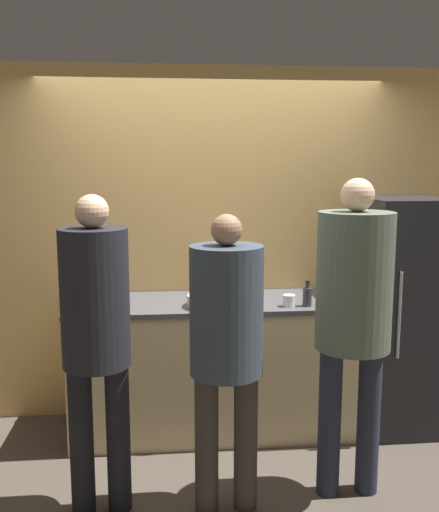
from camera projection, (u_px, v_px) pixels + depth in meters
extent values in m
plane|color=#4C4238|center=(222.00, 454.00, 3.77)|extent=(14.00, 14.00, 0.00)
cube|color=#E0B266|center=(212.00, 244.00, 4.29)|extent=(5.20, 0.06, 2.60)
cube|color=beige|center=(216.00, 367.00, 4.09)|extent=(2.01, 0.69, 0.92)
cube|color=#4C4C51|center=(216.00, 302.00, 4.01)|extent=(2.04, 0.72, 0.03)
cube|color=#232328|center=(403.00, 313.00, 4.13)|extent=(0.61, 0.71, 1.66)
cylinder|color=#99999E|center=(399.00, 315.00, 3.73)|extent=(0.02, 0.02, 0.58)
cylinder|color=black|center=(81.00, 439.00, 3.09)|extent=(0.13, 0.13, 0.84)
cylinder|color=black|center=(118.00, 438.00, 3.11)|extent=(0.13, 0.13, 0.84)
cylinder|color=black|center=(95.00, 298.00, 2.97)|extent=(0.36, 0.36, 0.73)
sphere|color=#DBAD89|center=(92.00, 211.00, 2.90)|extent=(0.17, 0.17, 0.17)
cylinder|color=#38332D|center=(207.00, 442.00, 3.11)|extent=(0.13, 0.13, 0.79)
cylinder|color=#38332D|center=(246.00, 441.00, 3.13)|extent=(0.13, 0.13, 0.79)
cylinder|color=#333D47|center=(226.00, 310.00, 3.00)|extent=(0.39, 0.39, 0.69)
sphere|color=#936B4C|center=(227.00, 230.00, 2.93)|extent=(0.16, 0.16, 0.16)
cylinder|color=#232838|center=(329.00, 422.00, 3.26)|extent=(0.13, 0.13, 0.87)
cylinder|color=#232838|center=(368.00, 420.00, 3.28)|extent=(0.13, 0.13, 0.87)
cylinder|color=#515B4C|center=(354.00, 281.00, 3.14)|extent=(0.42, 0.42, 0.77)
sphere|color=#DBAD89|center=(358.00, 195.00, 3.06)|extent=(0.18, 0.18, 0.18)
cylinder|color=beige|center=(214.00, 301.00, 3.81)|extent=(0.37, 0.37, 0.08)
ellipsoid|color=yellow|center=(221.00, 292.00, 3.81)|extent=(0.15, 0.12, 0.04)
cylinder|color=#ADA393|center=(255.00, 287.00, 4.11)|extent=(0.10, 0.10, 0.14)
cylinder|color=#99754C|center=(254.00, 273.00, 4.09)|extent=(0.01, 0.05, 0.22)
cylinder|color=#99754C|center=(257.00, 273.00, 4.10)|extent=(0.03, 0.04, 0.22)
cylinder|color=#99754C|center=(256.00, 273.00, 4.09)|extent=(0.05, 0.01, 0.22)
cylinder|color=red|center=(204.00, 285.00, 4.07)|extent=(0.05, 0.05, 0.17)
cylinder|color=red|center=(204.00, 270.00, 4.06)|extent=(0.02, 0.02, 0.05)
cylinder|color=black|center=(204.00, 265.00, 4.05)|extent=(0.03, 0.03, 0.02)
cylinder|color=#333338|center=(307.00, 297.00, 3.82)|extent=(0.06, 0.06, 0.12)
cylinder|color=#333338|center=(307.00, 285.00, 3.81)|extent=(0.03, 0.03, 0.04)
cylinder|color=black|center=(308.00, 281.00, 3.80)|extent=(0.03, 0.03, 0.01)
cylinder|color=brown|center=(85.00, 288.00, 4.13)|extent=(0.06, 0.06, 0.11)
cylinder|color=brown|center=(84.00, 278.00, 4.12)|extent=(0.03, 0.03, 0.03)
cylinder|color=black|center=(84.00, 275.00, 4.12)|extent=(0.03, 0.03, 0.01)
cylinder|color=white|center=(289.00, 301.00, 3.81)|extent=(0.08, 0.08, 0.08)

